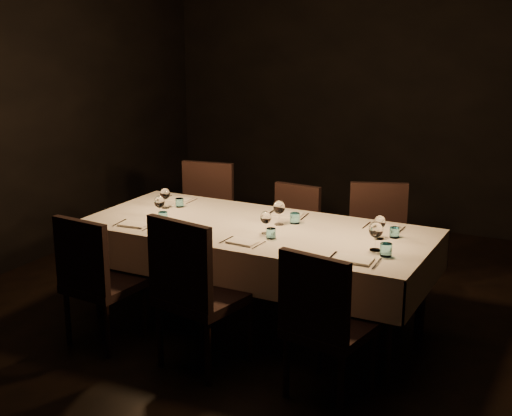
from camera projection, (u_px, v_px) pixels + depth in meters
The scene contains 14 objects.
room at pixel (256, 125), 4.93m from camera, with size 5.01×6.01×3.01m.
dining_table at pixel (256, 236), 5.15m from camera, with size 2.52×1.12×0.76m.
chair_near_left at pixel (95, 276), 4.85m from camera, with size 0.49×0.49×0.94m.
place_setting_near_left at pixel (153, 212), 5.25m from camera, with size 0.31×0.39×0.17m.
chair_near_center at pixel (195, 288), 4.52m from camera, with size 0.58×0.58×1.04m.
place_setting_near_center at pixel (260, 229), 4.86m from camera, with size 0.29×0.39×0.16m.
chair_near_right at pixel (323, 319), 4.15m from camera, with size 0.52×0.52×0.95m.
place_setting_near_right at pixel (372, 243), 4.51m from camera, with size 0.35×0.41×0.19m.
chair_far_left at pixel (203, 214), 6.28m from camera, with size 0.54×0.54×0.98m.
place_setting_far_left at pixel (173, 198), 5.68m from camera, with size 0.29×0.39×0.16m.
chair_far_center at pixel (292, 231), 5.95m from camera, with size 0.45×0.45×0.87m.
place_setting_far_center at pixel (285, 212), 5.24m from camera, with size 0.33×0.40×0.18m.
chair_far_right at pixel (378, 238), 5.64m from camera, with size 0.59×0.59×0.95m.
place_setting_far_right at pixel (384, 226), 4.91m from camera, with size 0.30×0.39×0.17m.
Camera 1 is at (2.24, -4.37, 2.24)m, focal length 50.00 mm.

